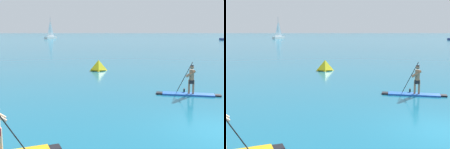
{
  "view_description": "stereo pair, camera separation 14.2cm",
  "coord_description": "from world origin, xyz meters",
  "views": [
    {
      "loc": [
        -4.07,
        -10.27,
        3.67
      ],
      "look_at": [
        -4.17,
        8.91,
        0.66
      ],
      "focal_mm": 47.37,
      "sensor_mm": 36.0,
      "label": 1
    },
    {
      "loc": [
        -3.93,
        -10.27,
        3.67
      ],
      "look_at": [
        -4.17,
        8.91,
        0.66
      ],
      "focal_mm": 47.37,
      "sensor_mm": 36.0,
      "label": 2
    }
  ],
  "objects": [
    {
      "name": "paddleboarder_near_left",
      "position": [
        -7.23,
        -2.41,
        0.36
      ],
      "size": [
        3.2,
        1.65,
        1.83
      ],
      "rotation": [
        0.0,
        0.0,
        0.4
      ],
      "color": "yellow",
      "rests_on": "ground"
    },
    {
      "name": "paddleboarder_mid_center",
      "position": [
        0.12,
        5.8,
        0.37
      ],
      "size": [
        3.52,
        1.16,
        1.86
      ],
      "rotation": [
        0.0,
        0.0,
        2.95
      ],
      "color": "blue",
      "rests_on": "ground"
    },
    {
      "name": "race_marker_buoy",
      "position": [
        -5.38,
        15.4,
        0.4
      ],
      "size": [
        1.33,
        1.33,
        0.94
      ],
      "color": "yellow",
      "rests_on": "ground"
    },
    {
      "name": "sailboat_left_horizon",
      "position": [
        -26.26,
        94.52,
        0.92
      ],
      "size": [
        3.72,
        5.13,
        7.74
      ],
      "rotation": [
        0.0,
        0.0,
        1.06
      ],
      "color": "white",
      "rests_on": "ground"
    }
  ]
}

